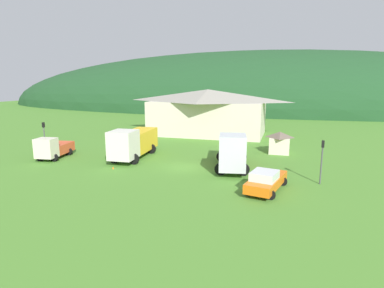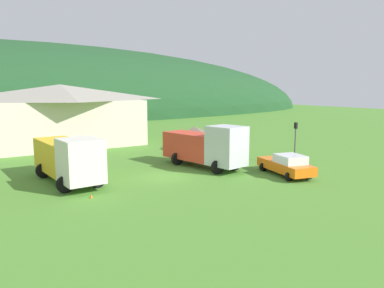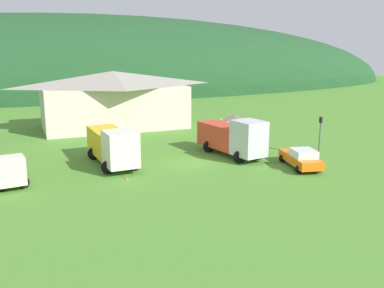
{
  "view_description": "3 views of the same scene",
  "coord_description": "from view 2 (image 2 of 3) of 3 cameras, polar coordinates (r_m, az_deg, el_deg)",
  "views": [
    {
      "loc": [
        9.1,
        -28.63,
        8.31
      ],
      "look_at": [
        -0.43,
        3.5,
        1.63
      ],
      "focal_mm": 29.89,
      "sensor_mm": 36.0,
      "label": 1
    },
    {
      "loc": [
        -13.35,
        -24.44,
        6.65
      ],
      "look_at": [
        3.8,
        2.24,
        1.88
      ],
      "focal_mm": 35.35,
      "sensor_mm": 36.0,
      "label": 2
    },
    {
      "loc": [
        -13.87,
        -34.02,
        10.07
      ],
      "look_at": [
        0.29,
        1.01,
        1.48
      ],
      "focal_mm": 40.74,
      "sensor_mm": 36.0,
      "label": 3
    }
  ],
  "objects": [
    {
      "name": "tow_truck_silver",
      "position": [
        31.21,
        2.24,
        -0.29
      ],
      "size": [
        3.9,
        8.2,
        3.66
      ],
      "rotation": [
        0.0,
        0.0,
        -1.39
      ],
      "color": "silver",
      "rests_on": "ground"
    },
    {
      "name": "ground_plane",
      "position": [
        28.63,
        -3.98,
        -4.89
      ],
      "size": [
        200.0,
        200.0,
        0.0
      ],
      "primitive_type": "plane",
      "color": "#4C842D"
    },
    {
      "name": "depot_building",
      "position": [
        45.52,
        -19.13,
        4.24
      ],
      "size": [
        18.36,
        10.24,
        6.98
      ],
      "color": "beige",
      "rests_on": "ground"
    },
    {
      "name": "traffic_cone_mid_row",
      "position": [
        34.33,
        -0.42,
        -2.61
      ],
      "size": [
        0.36,
        0.36,
        0.49
      ],
      "primitive_type": "cone",
      "color": "orange",
      "rests_on": "ground"
    },
    {
      "name": "heavy_rig_striped",
      "position": [
        27.7,
        -18.14,
        -1.97
      ],
      "size": [
        3.53,
        8.47,
        3.38
      ],
      "rotation": [
        0.0,
        0.0,
        -1.51
      ],
      "color": "silver",
      "rests_on": "ground"
    },
    {
      "name": "traffic_light_east",
      "position": [
        34.34,
        15.32,
        0.9
      ],
      "size": [
        0.2,
        0.32,
        3.62
      ],
      "color": "#4C4C51",
      "rests_on": "ground"
    },
    {
      "name": "play_shed_cream",
      "position": [
        40.36,
        0.38,
        0.94
      ],
      "size": [
        2.42,
        2.51,
        2.52
      ],
      "color": "beige",
      "rests_on": "ground"
    },
    {
      "name": "traffic_cone_near_pickup",
      "position": [
        23.91,
        -14.95,
        -7.89
      ],
      "size": [
        0.36,
        0.36,
        0.5
      ],
      "primitive_type": "cone",
      "color": "orange",
      "rests_on": "ground"
    },
    {
      "name": "forested_hill_backdrop",
      "position": [
        98.68,
        -24.93,
        3.9
      ],
      "size": [
        175.71,
        60.0,
        34.37
      ],
      "primitive_type": "ellipsoid",
      "color": "#1E4723",
      "rests_on": "ground"
    },
    {
      "name": "service_pickup_orange",
      "position": [
        29.59,
        14.06,
        -3.05
      ],
      "size": [
        3.1,
        5.51,
        1.66
      ],
      "rotation": [
        0.0,
        0.0,
        -1.79
      ],
      "color": "orange",
      "rests_on": "ground"
    }
  ]
}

